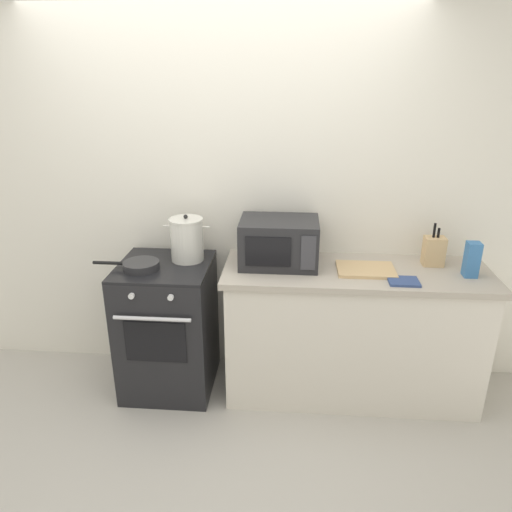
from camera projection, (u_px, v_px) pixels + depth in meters
ground_plane at (205, 446)px, 2.89m from camera, size 10.00×10.00×0.00m
back_wall at (267, 203)px, 3.31m from camera, size 4.40×0.10×2.50m
lower_cabinet_right at (351, 335)px, 3.23m from camera, size 1.64×0.56×0.88m
countertop_right at (357, 272)px, 3.07m from camera, size 1.70×0.60×0.04m
stove at (168, 326)px, 3.30m from camera, size 0.60×0.64×0.92m
stock_pot at (187, 239)px, 3.16m from camera, size 0.31×0.22×0.31m
frying_pan at (140, 265)px, 3.06m from camera, size 0.43×0.23×0.05m
microwave at (279, 242)px, 3.09m from camera, size 0.50×0.37×0.30m
cutting_board at (366, 270)px, 3.03m from camera, size 0.36×0.26×0.02m
knife_block at (434, 251)px, 3.10m from camera, size 0.13×0.10×0.28m
pasta_box at (472, 260)px, 2.92m from camera, size 0.08×0.08×0.22m
oven_mitt at (404, 281)px, 2.87m from camera, size 0.18×0.14×0.02m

